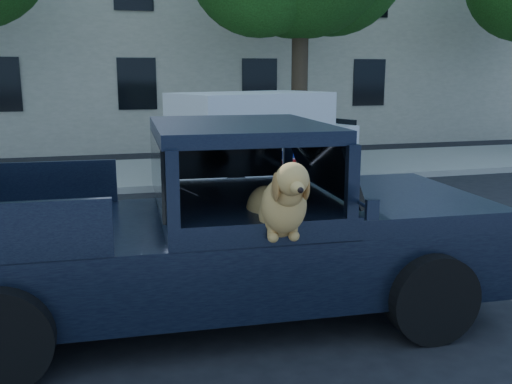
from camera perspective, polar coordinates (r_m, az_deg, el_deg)
ground at (r=5.65m, az=-11.19°, el=-15.18°), size 120.00×120.00×0.00m
far_sidewalk at (r=14.45m, az=-14.19°, el=1.65°), size 60.00×4.00×0.15m
lane_stripes at (r=9.11m, az=-0.32°, el=-4.34°), size 21.60×0.14×0.01m
building_main at (r=21.88m, az=-7.20°, el=16.90°), size 26.00×6.00×9.00m
pickup_truck at (r=6.06m, az=-5.05°, el=-6.03°), size 5.83×3.07×2.05m
mail_truck at (r=12.21m, az=0.55°, el=4.28°), size 4.28×3.07×2.14m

